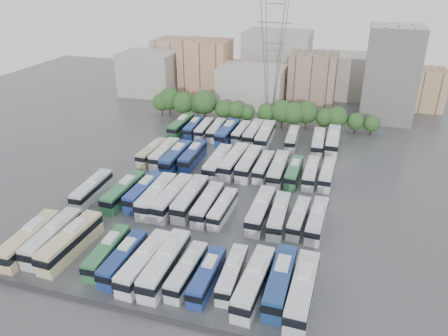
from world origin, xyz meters
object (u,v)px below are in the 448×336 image
(bus_r1_s5, at_px, (173,197))
(bus_r1_s6, at_px, (190,198))
(bus_r1_s4, at_px, (157,195))
(bus_r3_s5, at_px, (227,132))
(bus_r2_s7, at_px, (234,161))
(bus_r3_s7, at_px, (254,132))
(bus_r1_s8, at_px, (223,208))
(bus_r0_s6, at_px, (145,262))
(bus_r0_s8, at_px, (187,271))
(bus_r3_s6, at_px, (241,132))
(bus_r2_s6, at_px, (218,162))
(bus_r2_s8, at_px, (249,163))
(bus_r2_s12, at_px, (311,172))
(bus_r2_s13, at_px, (327,174))
(bus_r1_s3, at_px, (144,191))
(bus_r0_s12, at_px, (280,281))
(bus_r0_s4, at_px, (108,252))
(bus_r0_s9, at_px, (207,276))
(bus_r3_s8, at_px, (265,135))
(bus_r1_s12, at_px, (299,217))
(bus_r1_s2, at_px, (124,191))
(bus_r1_s7, at_px, (208,204))
(bus_r1_s11, at_px, (279,215))
(bus_r1_s10, at_px, (261,210))
(bus_r1_s13, at_px, (317,220))
(bus_r2_s3, at_px, (176,157))
(bus_r2_s1, at_px, (152,152))
(bus_r0_s11, at_px, (254,282))
(electricity_pylon, at_px, (273,52))
(bus_r0_s10, at_px, (232,273))
(bus_r2_s11, at_px, (294,172))
(bus_r0_s1, at_px, (52,237))
(bus_r3_s4, at_px, (216,130))
(bus_r3_s1, at_px, (181,125))
(bus_r2_s9, at_px, (264,166))
(bus_r3_s2, at_px, (194,127))
(bus_r0_s0, at_px, (30,239))
(bus_r2_s4, at_px, (193,156))
(bus_r0_s2, at_px, (71,241))
(bus_r0_s7, at_px, (165,264))
(bus_r0_s13, at_px, (302,290))
(bus_r3_s13, at_px, (333,140))
(bus_r3_s12, at_px, (318,142))
(apartment_tower, at_px, (391,74))

(bus_r1_s5, bearing_deg, bus_r1_s6, 15.76)
(bus_r1_s4, bearing_deg, bus_r3_s5, 84.29)
(bus_r1_s6, height_order, bus_r2_s7, bus_r2_s7)
(bus_r1_s5, height_order, bus_r3_s7, bus_r1_s5)
(bus_r1_s8, bearing_deg, bus_r0_s6, -107.34)
(bus_r0_s8, relative_size, bus_r3_s6, 1.03)
(bus_r2_s6, xyz_separation_m, bus_r2_s8, (6.53, 1.61, -0.03))
(bus_r2_s12, xyz_separation_m, bus_r2_s13, (3.30, 0.51, -0.02))
(bus_r1_s3, bearing_deg, bus_r1_s6, 0.87)
(bus_r1_s6, bearing_deg, bus_r0_s12, -41.98)
(bus_r0_s4, distance_m, bus_r1_s4, 17.81)
(bus_r0_s9, xyz_separation_m, bus_r3_s8, (-3.27, 54.64, 0.41))
(bus_r1_s12, distance_m, bus_r2_s6, 26.06)
(bus_r1_s2, bearing_deg, bus_r0_s6, -51.84)
(bus_r2_s7, distance_m, bus_r3_s7, 18.33)
(bus_r1_s7, distance_m, bus_r1_s11, 13.12)
(bus_r1_s10, relative_size, bus_r3_s8, 0.93)
(bus_r1_s13, relative_size, bus_r2_s3, 0.91)
(bus_r1_s8, bearing_deg, bus_r2_s1, 141.57)
(bus_r0_s11, distance_m, bus_r1_s13, 20.03)
(bus_r1_s13, bearing_deg, electricity_pylon, 111.42)
(bus_r3_s7, bearing_deg, bus_r3_s6, 176.31)
(bus_r1_s13, bearing_deg, bus_r0_s10, -117.50)
(bus_r0_s9, xyz_separation_m, bus_r2_s3, (-19.68, 36.09, 0.30))
(bus_r0_s9, relative_size, bus_r2_s11, 0.98)
(bus_r0_s4, height_order, bus_r2_s7, bus_r2_s7)
(bus_r0_s1, height_order, bus_r3_s4, bus_r0_s1)
(bus_r3_s1, bearing_deg, bus_r2_s9, -33.65)
(bus_r3_s1, bearing_deg, bus_r2_s6, -48.92)
(bus_r0_s4, height_order, bus_r1_s10, bus_r1_s10)
(bus_r1_s11, xyz_separation_m, bus_r3_s5, (-19.84, 35.45, 0.14))
(bus_r0_s9, relative_size, bus_r1_s4, 0.83)
(bus_r3_s2, bearing_deg, bus_r0_s8, -72.87)
(bus_r0_s11, height_order, bus_r1_s11, bus_r0_s11)
(bus_r0_s0, relative_size, bus_r1_s3, 1.10)
(bus_r2_s4, height_order, bus_r3_s5, bus_r3_s5)
(bus_r3_s1, bearing_deg, bus_r2_s13, -23.16)
(bus_r1_s5, distance_m, bus_r3_s5, 35.34)
(bus_r3_s1, bearing_deg, bus_r0_s2, -85.41)
(bus_r2_s13, relative_size, bus_r3_s8, 0.84)
(bus_r0_s7, bearing_deg, bus_r3_s6, 93.30)
(bus_r2_s11, distance_m, bus_r3_s4, 29.93)
(bus_r0_s10, xyz_separation_m, bus_r3_s5, (-16.28, 52.64, 0.32))
(bus_r0_s13, xyz_separation_m, bus_r1_s3, (-32.91, 19.20, -0.25))
(bus_r3_s7, bearing_deg, bus_r3_s13, 0.89)
(bus_r0_s9, relative_size, bus_r3_s2, 0.98)
(bus_r3_s2, bearing_deg, bus_r3_s12, -5.12)
(apartment_tower, relative_size, bus_r3_s5, 2.00)
(bus_r3_s13, bearing_deg, bus_r3_s6, 179.19)
(bus_r0_s13, bearing_deg, bus_r0_s7, -178.46)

